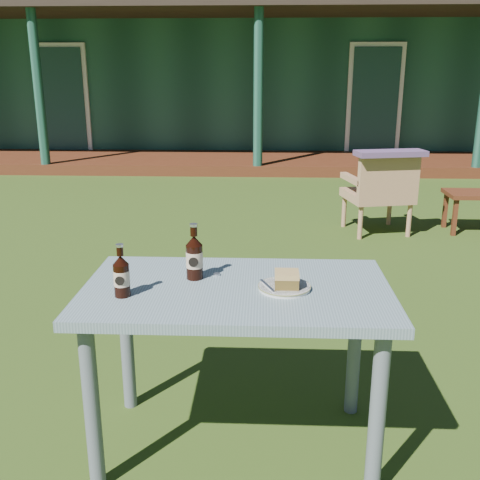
{
  "coord_description": "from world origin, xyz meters",
  "views": [
    {
      "loc": [
        0.1,
        -3.64,
        1.53
      ],
      "look_at": [
        0.0,
        -1.3,
        0.82
      ],
      "focal_mm": 42.0,
      "sensor_mm": 36.0,
      "label": 1
    }
  ],
  "objects_px": {
    "cake_slice": "(287,279)",
    "armchair_left": "(381,189)",
    "plate": "(284,287)",
    "cola_bottle_far": "(121,276)",
    "side_table": "(478,198)",
    "cola_bottle_near": "(194,257)",
    "cafe_table": "(237,311)"
  },
  "relations": [
    {
      "from": "cola_bottle_near",
      "to": "side_table",
      "type": "bearing_deg",
      "value": 54.66
    },
    {
      "from": "cafe_table",
      "to": "cola_bottle_far",
      "type": "distance_m",
      "value": 0.47
    },
    {
      "from": "cola_bottle_far",
      "to": "armchair_left",
      "type": "bearing_deg",
      "value": 64.31
    },
    {
      "from": "cake_slice",
      "to": "cola_bottle_far",
      "type": "xyz_separation_m",
      "value": [
        -0.61,
        -0.08,
        0.04
      ]
    },
    {
      "from": "cola_bottle_far",
      "to": "armchair_left",
      "type": "distance_m",
      "value": 3.8
    },
    {
      "from": "plate",
      "to": "cola_bottle_far",
      "type": "bearing_deg",
      "value": -171.02
    },
    {
      "from": "armchair_left",
      "to": "side_table",
      "type": "xyz_separation_m",
      "value": [
        0.97,
        0.11,
        -0.1
      ]
    },
    {
      "from": "cafe_table",
      "to": "armchair_left",
      "type": "height_order",
      "value": "armchair_left"
    },
    {
      "from": "cola_bottle_near",
      "to": "cola_bottle_far",
      "type": "distance_m",
      "value": 0.32
    },
    {
      "from": "plate",
      "to": "cake_slice",
      "type": "distance_m",
      "value": 0.04
    },
    {
      "from": "plate",
      "to": "cola_bottle_far",
      "type": "distance_m",
      "value": 0.62
    },
    {
      "from": "cake_slice",
      "to": "cola_bottle_far",
      "type": "height_order",
      "value": "cola_bottle_far"
    },
    {
      "from": "plate",
      "to": "armchair_left",
      "type": "xyz_separation_m",
      "value": [
        1.04,
        3.32,
        -0.29
      ]
    },
    {
      "from": "cola_bottle_far",
      "to": "side_table",
      "type": "relative_size",
      "value": 0.34
    },
    {
      "from": "plate",
      "to": "cola_bottle_far",
      "type": "relative_size",
      "value": 1.01
    },
    {
      "from": "cafe_table",
      "to": "armchair_left",
      "type": "distance_m",
      "value": 3.52
    },
    {
      "from": "cafe_table",
      "to": "cola_bottle_far",
      "type": "height_order",
      "value": "cola_bottle_far"
    },
    {
      "from": "cola_bottle_far",
      "to": "armchair_left",
      "type": "xyz_separation_m",
      "value": [
        1.64,
        3.41,
        -0.36
      ]
    },
    {
      "from": "cafe_table",
      "to": "cola_bottle_near",
      "type": "bearing_deg",
      "value": 154.06
    },
    {
      "from": "cake_slice",
      "to": "armchair_left",
      "type": "relative_size",
      "value": 0.12
    },
    {
      "from": "cake_slice",
      "to": "cola_bottle_far",
      "type": "relative_size",
      "value": 0.45
    },
    {
      "from": "cafe_table",
      "to": "armchair_left",
      "type": "xyz_separation_m",
      "value": [
        1.22,
        3.3,
        -0.18
      ]
    },
    {
      "from": "cafe_table",
      "to": "plate",
      "type": "distance_m",
      "value": 0.22
    },
    {
      "from": "plate",
      "to": "cake_slice",
      "type": "bearing_deg",
      "value": -55.4
    },
    {
      "from": "cola_bottle_near",
      "to": "cola_bottle_far",
      "type": "xyz_separation_m",
      "value": [
        -0.25,
        -0.2,
        -0.01
      ]
    },
    {
      "from": "cake_slice",
      "to": "side_table",
      "type": "bearing_deg",
      "value": 59.91
    },
    {
      "from": "cake_slice",
      "to": "armchair_left",
      "type": "xyz_separation_m",
      "value": [
        1.03,
        3.33,
        -0.32
      ]
    },
    {
      "from": "plate",
      "to": "cola_bottle_near",
      "type": "relative_size",
      "value": 0.89
    },
    {
      "from": "plate",
      "to": "armchair_left",
      "type": "relative_size",
      "value": 0.26
    },
    {
      "from": "cola_bottle_far",
      "to": "side_table",
      "type": "xyz_separation_m",
      "value": [
        2.61,
        3.52,
        -0.46
      ]
    },
    {
      "from": "plate",
      "to": "cola_bottle_near",
      "type": "distance_m",
      "value": 0.38
    },
    {
      "from": "plate",
      "to": "side_table",
      "type": "relative_size",
      "value": 0.34
    }
  ]
}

